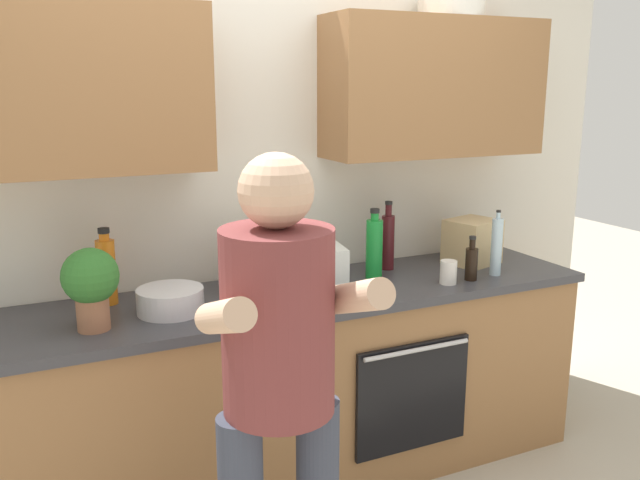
{
  "coord_description": "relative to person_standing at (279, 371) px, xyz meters",
  "views": [
    {
      "loc": [
        -1.06,
        -2.59,
        1.79
      ],
      "look_at": [
        0.11,
        -0.1,
        1.15
      ],
      "focal_mm": 37.56,
      "sensor_mm": 36.0,
      "label": 1
    }
  ],
  "objects": [
    {
      "name": "grocery_bag_bread",
      "position": [
        1.42,
        0.91,
        0.07
      ],
      "size": [
        0.29,
        0.27,
        0.23
      ],
      "primitive_type": "cube",
      "rotation": [
        0.0,
        0.0,
        0.28
      ],
      "color": "tan",
      "rests_on": "counter"
    },
    {
      "name": "potted_herb",
      "position": [
        -0.45,
        0.74,
        0.14
      ],
      "size": [
        0.21,
        0.21,
        0.31
      ],
      "color": "#9E6647",
      "rests_on": "counter"
    },
    {
      "name": "person_standing",
      "position": [
        0.0,
        0.0,
        0.0
      ],
      "size": [
        0.49,
        0.45,
        1.61
      ],
      "color": "#383D4C",
      "rests_on": "ground"
    },
    {
      "name": "grocery_bag_produce",
      "position": [
        0.54,
        0.88,
        0.04
      ],
      "size": [
        0.24,
        0.25,
        0.18
      ],
      "primitive_type": "cube",
      "rotation": [
        0.0,
        0.0,
        -0.16
      ],
      "color": "silver",
      "rests_on": "counter"
    },
    {
      "name": "bottle_water",
      "position": [
        1.39,
        0.69,
        0.09
      ],
      "size": [
        0.05,
        0.05,
        0.32
      ],
      "color": "silver",
      "rests_on": "counter"
    },
    {
      "name": "bottle_soy",
      "position": [
        1.23,
        0.67,
        0.04
      ],
      "size": [
        0.06,
        0.06,
        0.21
      ],
      "color": "black",
      "rests_on": "counter"
    },
    {
      "name": "back_wall_unit",
      "position": [
        0.38,
        1.12,
        0.54
      ],
      "size": [
        4.0,
        0.38,
        2.5
      ],
      "color": "silver",
      "rests_on": "ground"
    },
    {
      "name": "knife_block",
      "position": [
        0.2,
        0.95,
        0.06
      ],
      "size": [
        0.1,
        0.14,
        0.27
      ],
      "color": "brown",
      "rests_on": "counter"
    },
    {
      "name": "mixing_bowl",
      "position": [
        -0.14,
        0.81,
        0.0
      ],
      "size": [
        0.27,
        0.27,
        0.1
      ],
      "primitive_type": "cylinder",
      "color": "silver",
      "rests_on": "counter"
    },
    {
      "name": "bottle_juice",
      "position": [
        -0.35,
        1.03,
        0.1
      ],
      "size": [
        0.08,
        0.08,
        0.32
      ],
      "color": "orange",
      "rests_on": "counter"
    },
    {
      "name": "bottle_wine",
      "position": [
        0.97,
        1.0,
        0.1
      ],
      "size": [
        0.06,
        0.06,
        0.34
      ],
      "color": "#471419",
      "rests_on": "counter"
    },
    {
      "name": "ground_plane",
      "position": [
        0.37,
        0.84,
        -0.95
      ],
      "size": [
        12.0,
        12.0,
        0.0
      ],
      "primitive_type": "plane",
      "color": "#B2A893"
    },
    {
      "name": "cup_ceramic",
      "position": [
        0.1,
        0.7,
        -0.0
      ],
      "size": [
        0.09,
        0.09,
        0.09
      ],
      "primitive_type": "cylinder",
      "color": "#BF4C47",
      "rests_on": "counter"
    },
    {
      "name": "counter",
      "position": [
        0.38,
        0.84,
        -0.5
      ],
      "size": [
        2.84,
        0.67,
        0.9
      ],
      "color": "olive",
      "rests_on": "ground"
    },
    {
      "name": "bottle_oil",
      "position": [
        0.34,
        1.02,
        0.08
      ],
      "size": [
        0.07,
        0.07,
        0.31
      ],
      "color": "olive",
      "rests_on": "counter"
    },
    {
      "name": "cup_coffee",
      "position": [
        1.1,
        0.66,
        0.01
      ],
      "size": [
        0.08,
        0.08,
        0.11
      ],
      "primitive_type": "cylinder",
      "color": "white",
      "rests_on": "counter"
    },
    {
      "name": "bottle_soda",
      "position": [
        0.83,
        0.89,
        0.1
      ],
      "size": [
        0.08,
        0.08,
        0.33
      ],
      "color": "#198C33",
      "rests_on": "counter"
    }
  ]
}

